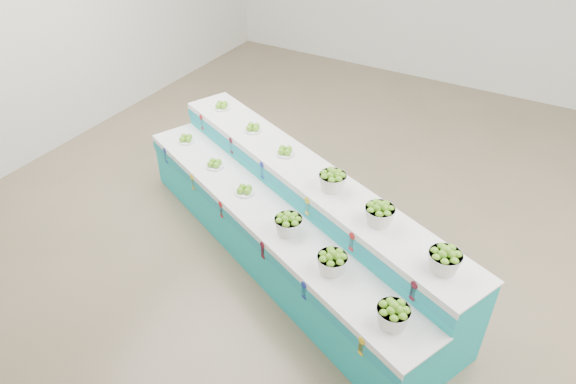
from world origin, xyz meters
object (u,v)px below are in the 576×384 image
Objects in this scene: display_stand at (288,218)px; basket_lower_left at (288,224)px; basket_upper_right at (445,259)px; plate_upper_mid at (253,127)px.

basket_lower_left is at bearing -35.83° from display_stand.
basket_upper_right reaches higher than basket_lower_left.
plate_upper_mid is at bearing 165.77° from display_stand.
display_stand reaches higher than basket_lower_left.
display_stand is 20.82× the size of plate_upper_mid.
plate_upper_mid is (-1.12, 1.10, 0.24)m from basket_lower_left.
plate_upper_mid is 2.90m from basket_upper_right.
basket_upper_right is (1.77, -0.48, 0.62)m from display_stand.
basket_lower_left is 1.00× the size of basket_upper_right.
basket_lower_left is 1.59m from plate_upper_mid.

